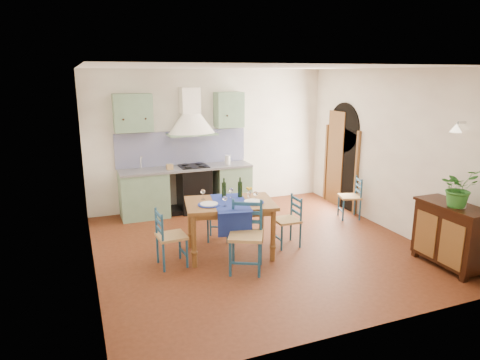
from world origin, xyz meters
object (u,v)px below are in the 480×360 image
Objects in this scene: sideboard at (451,233)px; potted_plant at (459,188)px; dining_table at (230,208)px; chair_near at (246,236)px.

potted_plant reaches higher than sideboard.
dining_table is 0.63m from chair_near.
dining_table is 2.71× the size of potted_plant.
dining_table is at bearing 148.92° from potted_plant.
potted_plant reaches higher than chair_near.
sideboard is 1.95× the size of potted_plant.
dining_table is 3.19m from sideboard.
dining_table is 1.47× the size of chair_near.
chair_near is 2.92m from sideboard.
sideboard is at bearing 58.35° from potted_plant.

